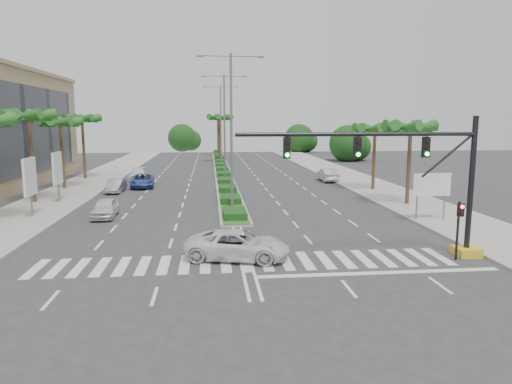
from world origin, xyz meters
The scene contains 26 objects.
ground centered at (0.00, 0.00, 0.00)m, with size 160.00×160.00×0.00m, color #333335.
footpath_right centered at (15.20, 20.00, 0.07)m, with size 6.00×120.00×0.15m, color gray.
footpath_left centered at (-15.20, 20.00, 0.07)m, with size 6.00×120.00×0.15m, color gray.
median centered at (0.00, 45.00, 0.10)m, with size 2.20×75.00×0.20m, color gray.
median_grass centered at (0.00, 45.00, 0.22)m, with size 1.80×75.00×0.04m, color #285C1F.
signal_gantry centered at (9.27, 0.00, 3.46)m, with size 12.60×1.20×7.20m.
pedestrian_signal centered at (10.60, -0.68, 2.04)m, with size 0.28×0.36×3.00m.
direction_sign centered at (13.50, 7.99, 2.45)m, with size 2.70×0.11×3.40m.
billboard_near centered at (-14.50, 12.00, 2.96)m, with size 0.18×2.10×4.35m.
billboard_far centered at (-14.50, 18.00, 2.96)m, with size 0.18×2.10×4.35m.
palm_left_mid centered at (-16.50, 18.00, 7.08)m, with size 4.57×4.68×7.95m.
palm_left_far centered at (-16.50, 26.00, 6.50)m, with size 4.57×4.68×7.35m.
palm_left_end centered at (-16.50, 34.00, 6.88)m, with size 4.57×4.68×7.75m.
palm_right_near centered at (14.50, 14.00, 6.20)m, with size 4.57×4.68×7.05m.
palm_right_far centered at (14.50, 22.00, 5.91)m, with size 4.57×4.68×6.75m.
palm_median_a centered at (0.00, 55.00, 7.17)m, with size 4.57×4.68×8.05m.
palm_median_b centered at (0.00, 70.00, 7.17)m, with size 4.57×4.68×8.05m.
streetlight_near centered at (0.00, 14.00, 6.81)m, with size 5.10×0.25×12.00m.
streetlight_mid centered at (0.00, 30.00, 6.81)m, with size 5.10×0.25×12.00m.
streetlight_far centered at (0.00, 46.00, 6.81)m, with size 5.10×0.25×12.00m.
car_parked_a centered at (-9.32, 11.70, 0.68)m, with size 1.61×4.00×1.36m, color silver.
car_parked_b centered at (-10.91, 23.63, 0.66)m, with size 1.40×4.03×1.33m, color #BCBBC0.
car_parked_c centered at (-8.79, 26.69, 0.70)m, with size 2.33×5.05×1.40m, color #2D478C.
car_parked_d centered at (-10.21, 33.12, 0.67)m, with size 1.86×4.59×1.33m, color white.
car_crossing centered at (-0.36, 0.64, 0.73)m, with size 2.43×5.27×1.46m, color white.
car_right centered at (11.80, 29.48, 0.75)m, with size 1.58×4.54×1.50m, color silver.
Camera 1 is at (-1.71, -21.70, 6.97)m, focal length 32.00 mm.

